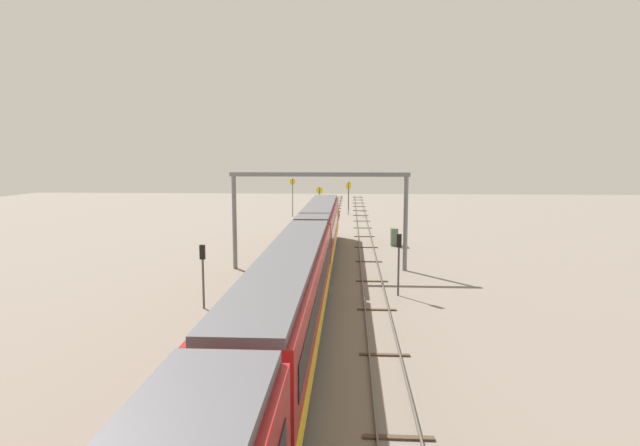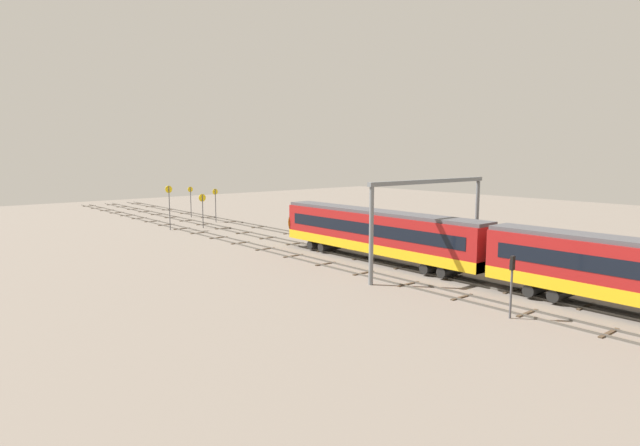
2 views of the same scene
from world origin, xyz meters
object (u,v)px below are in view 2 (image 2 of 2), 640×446
(speed_sign_far_trackside, at_px, (215,201))
(signal_light_trackside_approach, at_px, (551,245))
(speed_sign_near_foreground, at_px, (169,201))
(relay_cabinet, at_px, (382,236))
(speed_sign_distant_end, at_px, (203,205))
(overhead_gantry, at_px, (430,205))
(speed_sign_mid_trackside, at_px, (191,198))
(signal_light_trackside_departure, at_px, (512,277))

(speed_sign_far_trackside, height_order, signal_light_trackside_approach, speed_sign_far_trackside)
(speed_sign_near_foreground, bearing_deg, relay_cabinet, -152.44)
(speed_sign_distant_end, bearing_deg, signal_light_trackside_approach, -170.01)
(speed_sign_near_foreground, height_order, signal_light_trackside_approach, speed_sign_near_foreground)
(overhead_gantry, distance_m, speed_sign_mid_trackside, 50.03)
(speed_sign_near_foreground, distance_m, signal_light_trackside_departure, 50.34)
(speed_sign_mid_trackside, bearing_deg, speed_sign_distant_end, 160.49)
(speed_sign_distant_end, bearing_deg, speed_sign_mid_trackside, -19.51)
(relay_cabinet, bearing_deg, speed_sign_mid_trackside, 7.52)
(speed_sign_distant_end, relative_size, relay_cabinet, 2.50)
(signal_light_trackside_approach, bearing_deg, speed_sign_distant_end, 9.99)
(speed_sign_far_trackside, bearing_deg, signal_light_trackside_departure, 170.72)
(speed_sign_mid_trackside, relative_size, speed_sign_distant_end, 1.05)
(speed_sign_distant_end, height_order, signal_light_trackside_departure, speed_sign_distant_end)
(relay_cabinet, bearing_deg, speed_sign_far_trackside, 9.63)
(overhead_gantry, bearing_deg, signal_light_trackside_approach, -143.88)
(speed_sign_distant_end, bearing_deg, speed_sign_near_foreground, 74.74)
(relay_cabinet, bearing_deg, overhead_gantry, 149.72)
(speed_sign_near_foreground, relative_size, speed_sign_distant_end, 1.27)
(speed_sign_mid_trackside, bearing_deg, relay_cabinet, -172.48)
(overhead_gantry, bearing_deg, relay_cabinet, -30.28)
(speed_sign_far_trackside, bearing_deg, signal_light_trackside_approach, -175.86)
(speed_sign_distant_end, bearing_deg, speed_sign_far_trackside, -45.22)
(speed_sign_near_foreground, distance_m, signal_light_trackside_approach, 48.18)
(overhead_gantry, height_order, speed_sign_near_foreground, overhead_gantry)
(speed_sign_distant_end, bearing_deg, signal_light_trackside_departure, 174.94)
(overhead_gantry, height_order, relay_cabinet, overhead_gantry)
(signal_light_trackside_approach, distance_m, signal_light_trackside_departure, 12.91)
(speed_sign_near_foreground, bearing_deg, signal_light_trackside_approach, -165.23)
(overhead_gantry, relative_size, signal_light_trackside_approach, 3.50)
(speed_sign_distant_end, relative_size, signal_light_trackside_departure, 1.18)
(speed_sign_far_trackside, bearing_deg, speed_sign_distant_end, 134.78)
(overhead_gantry, relative_size, relay_cabinet, 7.84)
(speed_sign_mid_trackside, height_order, relay_cabinet, speed_sign_mid_trackside)
(speed_sign_near_foreground, bearing_deg, overhead_gantry, -170.52)
(speed_sign_near_foreground, xyz_separation_m, relay_cabinet, (-26.18, -13.66, -2.93))
(signal_light_trackside_approach, distance_m, relay_cabinet, 20.52)
(overhead_gantry, height_order, speed_sign_mid_trackside, overhead_gantry)
(speed_sign_far_trackside, height_order, speed_sign_distant_end, speed_sign_far_trackside)
(speed_sign_distant_end, height_order, signal_light_trackside_approach, speed_sign_distant_end)
(signal_light_trackside_departure, relative_size, relay_cabinet, 2.12)
(signal_light_trackside_approach, xyz_separation_m, signal_light_trackside_departure, (-3.75, 12.35, -0.13))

